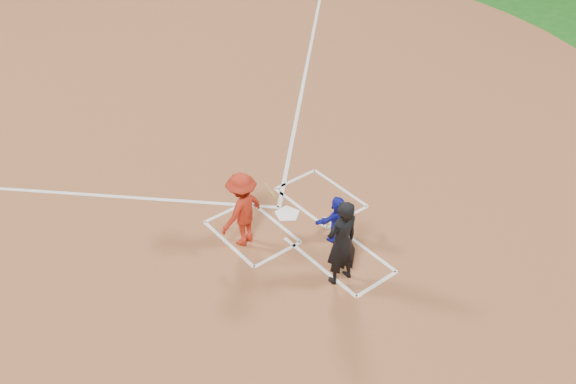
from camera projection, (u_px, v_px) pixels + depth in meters
ground at (287, 215)px, 14.25m from camera, size 120.00×120.00×0.00m
home_plate_dirt at (154, 110)px, 18.00m from camera, size 28.00×28.00×0.01m
home_plate at (287, 214)px, 14.24m from camera, size 0.60×0.60×0.02m
catcher at (337, 219)px, 13.28m from camera, size 1.00×0.35×1.06m
umpire at (342, 243)px, 12.04m from camera, size 0.73×0.51×1.90m
chalk_markings at (167, 120)px, 17.55m from camera, size 28.35×17.32×0.01m
batter_at_plate at (242, 210)px, 13.01m from camera, size 1.40×0.97×1.69m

